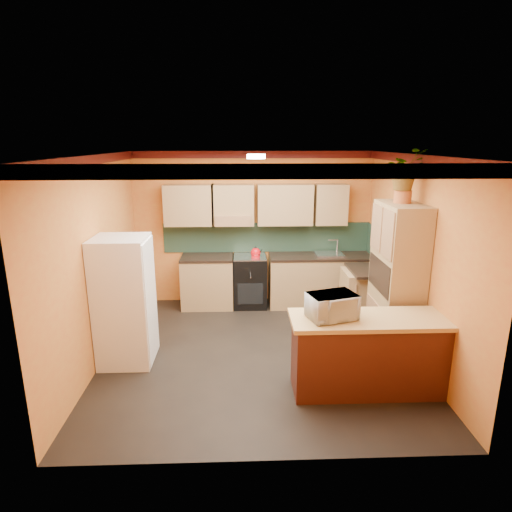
{
  "coord_description": "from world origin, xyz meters",
  "views": [
    {
      "loc": [
        -0.23,
        -5.42,
        2.87
      ],
      "look_at": [
        -0.01,
        0.45,
        1.28
      ],
      "focal_mm": 30.0,
      "sensor_mm": 36.0,
      "label": 1
    }
  ],
  "objects_px": {
    "base_cabinets_back": "(285,281)",
    "pantry": "(396,282)",
    "stove": "(250,281)",
    "breakfast_bar": "(371,356)",
    "microwave": "(332,306)",
    "fridge": "(124,301)"
  },
  "relations": [
    {
      "from": "base_cabinets_back",
      "to": "pantry",
      "type": "distance_m",
      "value": 2.36
    },
    {
      "from": "stove",
      "to": "pantry",
      "type": "bearing_deg",
      "value": -44.55
    },
    {
      "from": "breakfast_bar",
      "to": "microwave",
      "type": "height_order",
      "value": "microwave"
    },
    {
      "from": "stove",
      "to": "pantry",
      "type": "distance_m",
      "value": 2.75
    },
    {
      "from": "fridge",
      "to": "stove",
      "type": "bearing_deg",
      "value": 49.09
    },
    {
      "from": "stove",
      "to": "microwave",
      "type": "xyz_separation_m",
      "value": [
        0.86,
        -2.78,
        0.62
      ]
    },
    {
      "from": "base_cabinets_back",
      "to": "breakfast_bar",
      "type": "height_order",
      "value": "same"
    },
    {
      "from": "pantry",
      "to": "breakfast_bar",
      "type": "bearing_deg",
      "value": -122.61
    },
    {
      "from": "pantry",
      "to": "microwave",
      "type": "height_order",
      "value": "pantry"
    },
    {
      "from": "fridge",
      "to": "pantry",
      "type": "distance_m",
      "value": 3.61
    },
    {
      "from": "stove",
      "to": "pantry",
      "type": "relative_size",
      "value": 0.43
    },
    {
      "from": "stove",
      "to": "microwave",
      "type": "height_order",
      "value": "microwave"
    },
    {
      "from": "pantry",
      "to": "microwave",
      "type": "bearing_deg",
      "value": -139.87
    },
    {
      "from": "base_cabinets_back",
      "to": "microwave",
      "type": "bearing_deg",
      "value": -85.24
    },
    {
      "from": "base_cabinets_back",
      "to": "fridge",
      "type": "xyz_separation_m",
      "value": [
        -2.31,
        -1.94,
        0.41
      ]
    },
    {
      "from": "pantry",
      "to": "breakfast_bar",
      "type": "relative_size",
      "value": 1.17
    },
    {
      "from": "base_cabinets_back",
      "to": "fridge",
      "type": "relative_size",
      "value": 2.15
    },
    {
      "from": "pantry",
      "to": "stove",
      "type": "bearing_deg",
      "value": 135.45
    },
    {
      "from": "stove",
      "to": "microwave",
      "type": "bearing_deg",
      "value": -72.87
    },
    {
      "from": "breakfast_bar",
      "to": "microwave",
      "type": "relative_size",
      "value": 3.44
    },
    {
      "from": "pantry",
      "to": "breakfast_bar",
      "type": "height_order",
      "value": "pantry"
    },
    {
      "from": "pantry",
      "to": "fridge",
      "type": "bearing_deg",
      "value": -179.06
    }
  ]
}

